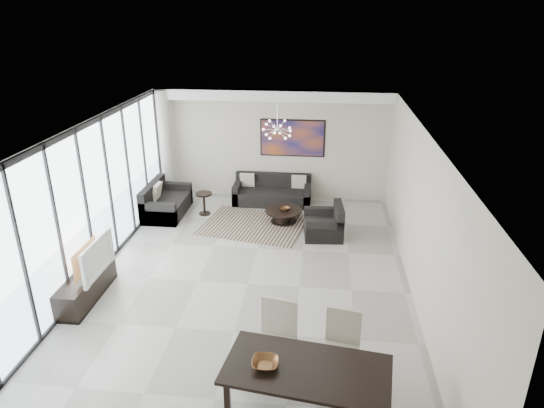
# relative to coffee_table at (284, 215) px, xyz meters

# --- Properties ---
(room_shell) EXTENTS (6.00, 9.00, 2.90)m
(room_shell) POSITION_rel_coffee_table_xyz_m (0.04, -2.87, 1.27)
(room_shell) COLOR #A8A39B
(room_shell) RESTS_ON ground
(window_wall) EXTENTS (0.37, 8.95, 2.90)m
(window_wall) POSITION_rel_coffee_table_xyz_m (-3.28, -2.87, 1.29)
(window_wall) COLOR white
(window_wall) RESTS_ON floor
(soffit) EXTENTS (5.98, 0.40, 0.26)m
(soffit) POSITION_rel_coffee_table_xyz_m (-0.42, 1.43, 2.59)
(soffit) COLOR white
(soffit) RESTS_ON room_shell
(painting) EXTENTS (1.68, 0.04, 0.98)m
(painting) POSITION_rel_coffee_table_xyz_m (0.08, 1.60, 1.47)
(painting) COLOR #B44E19
(painting) RESTS_ON room_shell
(chandelier) EXTENTS (0.66, 0.66, 0.71)m
(chandelier) POSITION_rel_coffee_table_xyz_m (-0.12, -0.37, 2.17)
(chandelier) COLOR silver
(chandelier) RESTS_ON room_shell
(rug) EXTENTS (2.62, 2.19, 0.01)m
(rug) POSITION_rel_coffee_table_xyz_m (-0.68, -0.27, -0.17)
(rug) COLOR black
(rug) RESTS_ON floor
(coffee_table) EXTENTS (0.90, 0.90, 0.31)m
(coffee_table) POSITION_rel_coffee_table_xyz_m (0.00, 0.00, 0.00)
(coffee_table) COLOR black
(coffee_table) RESTS_ON floor
(bowl_coffee) EXTENTS (0.25, 0.25, 0.07)m
(bowl_coffee) POSITION_rel_coffee_table_xyz_m (0.04, -0.02, 0.17)
(bowl_coffee) COLOR brown
(bowl_coffee) RESTS_ON coffee_table
(sofa_main) EXTENTS (2.00, 0.82, 0.73)m
(sofa_main) POSITION_rel_coffee_table_xyz_m (-0.40, 1.19, 0.07)
(sofa_main) COLOR black
(sofa_main) RESTS_ON floor
(loveseat) EXTENTS (0.88, 1.57, 0.79)m
(loveseat) POSITION_rel_coffee_table_xyz_m (-2.97, 0.18, 0.09)
(loveseat) COLOR black
(loveseat) RESTS_ON floor
(armchair) EXTENTS (0.91, 0.95, 0.75)m
(armchair) POSITION_rel_coffee_table_xyz_m (0.99, -0.66, 0.08)
(armchair) COLOR black
(armchair) RESTS_ON floor
(side_table) EXTENTS (0.41, 0.41, 0.56)m
(side_table) POSITION_rel_coffee_table_xyz_m (-2.00, 0.25, 0.20)
(side_table) COLOR black
(side_table) RESTS_ON floor
(tv_console) EXTENTS (0.44, 1.56, 0.49)m
(tv_console) POSITION_rel_coffee_table_xyz_m (-3.18, -3.64, 0.07)
(tv_console) COLOR black
(tv_console) RESTS_ON floor
(television) EXTENTS (0.16, 1.11, 0.64)m
(television) POSITION_rel_coffee_table_xyz_m (-3.02, -3.59, 0.63)
(television) COLOR gray
(television) RESTS_ON tv_console
(dining_table) EXTENTS (2.10, 1.26, 0.83)m
(dining_table) POSITION_rel_coffee_table_xyz_m (0.79, -5.97, 0.57)
(dining_table) COLOR black
(dining_table) RESTS_ON floor
(dining_chair_nw) EXTENTS (0.61, 0.61, 1.11)m
(dining_chair_nw) POSITION_rel_coffee_table_xyz_m (0.34, -5.09, 0.47)
(dining_chair_nw) COLOR #BCAF9C
(dining_chair_nw) RESTS_ON floor
(dining_chair_ne) EXTENTS (0.56, 0.56, 1.05)m
(dining_chair_ne) POSITION_rel_coffee_table_xyz_m (1.23, -5.13, 0.43)
(dining_chair_ne) COLOR #BCAF9C
(dining_chair_ne) RESTS_ON floor
(bowl_dining) EXTENTS (0.33, 0.33, 0.08)m
(bowl_dining) POSITION_rel_coffee_table_xyz_m (0.29, -5.99, 0.69)
(bowl_dining) COLOR brown
(bowl_dining) RESTS_ON dining_table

